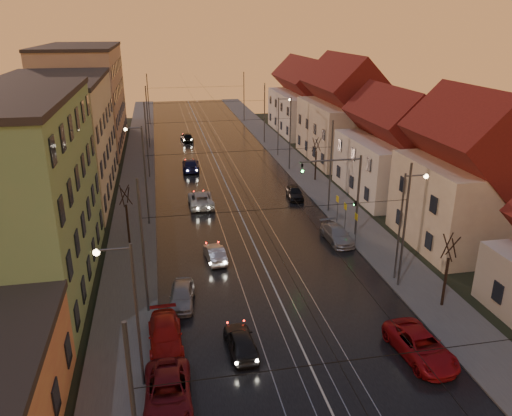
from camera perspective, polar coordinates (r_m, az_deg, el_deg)
ground at (r=27.07m, az=7.43°, el=-19.89°), size 160.00×160.00×0.00m
road at (r=62.31m, az=-4.11°, el=4.20°), size 16.00×120.00×0.04m
sidewalk_left at (r=61.95m, az=-13.34°, el=3.65°), size 4.00×120.00×0.15m
sidewalk_right at (r=64.22m, az=4.80°, el=4.73°), size 4.00×120.00×0.15m
tram_rail_0 at (r=62.09m, az=-6.13°, el=4.11°), size 0.06×120.00×0.03m
tram_rail_1 at (r=62.22m, az=-4.82°, el=4.19°), size 0.06×120.00×0.03m
tram_rail_2 at (r=62.40m, az=-3.41°, el=4.28°), size 0.06×120.00×0.03m
tram_rail_3 at (r=62.60m, az=-2.11°, el=4.35°), size 0.06×120.00×0.03m
apartment_left_1 at (r=36.63m, az=-26.93°, el=0.79°), size 10.00×18.00×13.00m
apartment_left_2 at (r=55.57m, az=-21.78°, el=7.15°), size 10.00×20.00×12.00m
apartment_left_3 at (r=78.77m, az=-19.00°, el=11.80°), size 10.00×24.00×14.00m
house_right_1 at (r=43.73m, az=23.00°, el=2.89°), size 8.67×10.20×10.80m
house_right_2 at (r=54.73m, az=15.51°, el=6.21°), size 9.18×12.24×9.20m
house_right_3 at (r=67.92m, az=10.04°, el=10.32°), size 9.18×14.28×11.50m
house_right_4 at (r=84.86m, az=5.64°, el=12.01°), size 9.18×16.32×10.00m
catenary_pole_l_1 at (r=31.24m, az=-12.78°, el=-4.56°), size 0.16×0.16×9.00m
catenary_pole_r_1 at (r=34.98m, az=16.60°, el=-2.16°), size 0.16×0.16×9.00m
catenary_pole_l_2 at (r=45.31m, az=-12.50°, el=3.38°), size 0.16×0.16×9.00m
catenary_pole_r_2 at (r=47.96m, az=8.52°, el=4.60°), size 0.16×0.16×9.00m
catenary_pole_l_3 at (r=59.83m, az=-12.36°, el=7.53°), size 0.16×0.16×9.00m
catenary_pole_r_3 at (r=61.86m, az=3.91°, el=8.37°), size 0.16×0.16×9.00m
catenary_pole_l_4 at (r=74.54m, az=-12.27°, el=10.04°), size 0.16×0.16×9.00m
catenary_pole_r_4 at (r=76.18m, az=0.97°, el=10.72°), size 0.16×0.16×9.00m
catenary_pole_l_5 at (r=92.31m, az=-12.20°, el=12.00°), size 0.16×0.16×9.00m
catenary_pole_r_5 at (r=93.64m, az=-1.39°, el=12.56°), size 0.16×0.16×9.00m
street_lamp_0 at (r=24.89m, az=-14.26°, el=-10.57°), size 1.75×0.32×8.00m
street_lamp_1 at (r=35.88m, az=16.66°, el=-0.92°), size 1.75×0.32×8.00m
street_lamp_2 at (r=51.00m, az=-13.04°, el=5.70°), size 1.75×0.32×8.00m
street_lamp_3 at (r=68.55m, az=2.82°, el=9.92°), size 1.75×0.32×8.00m
traffic_light_mast at (r=42.35m, az=10.42°, el=2.48°), size 5.30×0.32×7.20m
bare_tree_0 at (r=42.25m, az=-14.51°, el=-0.94°), size 1.09×1.09×5.11m
bare_tree_1 at (r=34.23m, az=20.93°, el=-6.92°), size 1.09×1.09×5.11m
bare_tree_2 at (r=58.17m, az=6.86°, el=5.45°), size 1.09×1.09×5.11m
driving_car_0 at (r=28.96m, az=-1.73°, el=-15.01°), size 1.72×3.90×1.31m
driving_car_1 at (r=38.96m, az=-4.72°, el=-5.21°), size 1.61×3.80×1.22m
driving_car_2 at (r=50.49m, az=-6.33°, el=1.01°), size 2.38×5.14×1.43m
driving_car_3 at (r=62.98m, az=-7.48°, el=4.92°), size 2.26×5.09×1.45m
driving_car_4 at (r=78.83m, az=-7.91°, el=8.03°), size 2.05×4.13×1.35m
parked_left_1 at (r=25.98m, az=-10.03°, el=-20.12°), size 2.37×4.99×1.38m
parked_left_2 at (r=29.90m, az=-10.32°, el=-14.06°), size 2.01×4.68×1.34m
parked_left_3 at (r=33.49m, az=-8.48°, el=-9.84°), size 2.07×4.13×1.35m
parked_right_0 at (r=29.94m, az=18.30°, el=-14.76°), size 2.73×5.21×1.40m
parked_right_1 at (r=42.68m, az=9.23°, el=-2.97°), size 2.05×4.59×1.31m
parked_right_2 at (r=52.53m, az=4.44°, el=1.78°), size 1.94×3.96×1.30m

